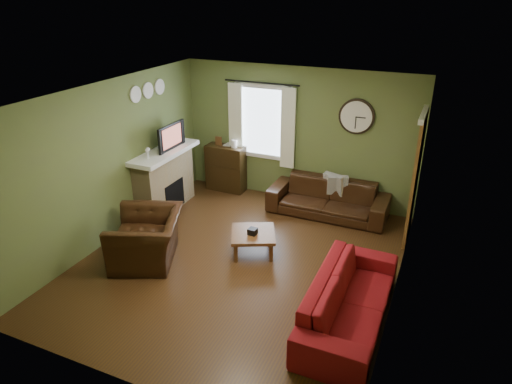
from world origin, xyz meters
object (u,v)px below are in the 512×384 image
at_px(bookshelf, 226,168).
at_px(coffee_table, 253,242).
at_px(armchair, 147,238).
at_px(sofa_brown, 328,198).
at_px(sofa_red, 350,300).

bearing_deg(bookshelf, coffee_table, -53.41).
bearing_deg(coffee_table, armchair, -149.63).
bearing_deg(armchair, bookshelf, 158.95).
height_order(bookshelf, sofa_brown, bookshelf).
bearing_deg(coffee_table, bookshelf, 126.59).
bearing_deg(sofa_red, sofa_brown, 20.48).
distance_m(bookshelf, armchair, 2.89).
bearing_deg(sofa_red, bookshelf, 46.98).
distance_m(sofa_brown, armchair, 3.39).
xyz_separation_m(armchair, coffee_table, (1.42, 0.83, -0.19)).
relative_size(bookshelf, armchair, 0.83).
relative_size(bookshelf, sofa_brown, 0.44).
bearing_deg(sofa_brown, bookshelf, 173.51).
bearing_deg(bookshelf, sofa_red, -43.02).
bearing_deg(sofa_brown, sofa_red, -69.52).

